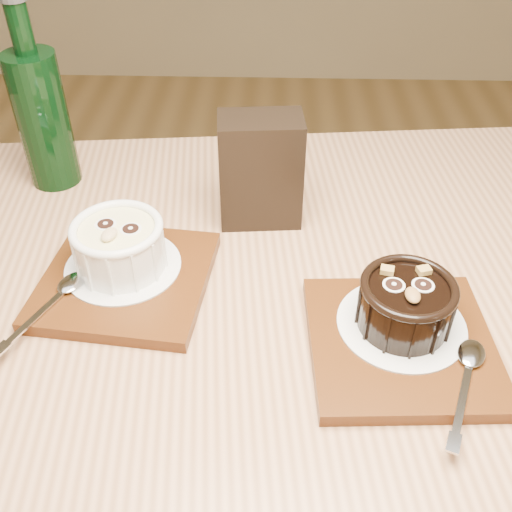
{
  "coord_description": "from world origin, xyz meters",
  "views": [
    {
      "loc": [
        0.11,
        -0.32,
        1.21
      ],
      "look_at": [
        0.1,
        0.15,
        0.81
      ],
      "focal_mm": 42.0,
      "sensor_mm": 36.0,
      "label": 1
    }
  ],
  "objects_px": {
    "ramekin_white": "(119,244)",
    "condiment_stand": "(260,171)",
    "table": "(255,374)",
    "tray_right": "(401,344)",
    "tray_left": "(126,280)",
    "ramekin_dark": "(406,302)",
    "green_bottle": "(42,115)"
  },
  "relations": [
    {
      "from": "ramekin_dark",
      "to": "green_bottle",
      "type": "xyz_separation_m",
      "value": [
        -0.44,
        0.28,
        0.05
      ]
    },
    {
      "from": "tray_right",
      "to": "ramekin_white",
      "type": "bearing_deg",
      "value": 161.57
    },
    {
      "from": "ramekin_white",
      "to": "condiment_stand",
      "type": "height_order",
      "value": "condiment_stand"
    },
    {
      "from": "tray_right",
      "to": "green_bottle",
      "type": "height_order",
      "value": "green_bottle"
    },
    {
      "from": "ramekin_dark",
      "to": "tray_right",
      "type": "bearing_deg",
      "value": -98.05
    },
    {
      "from": "ramekin_white",
      "to": "ramekin_dark",
      "type": "bearing_deg",
      "value": 0.04
    },
    {
      "from": "table",
      "to": "tray_right",
      "type": "height_order",
      "value": "tray_right"
    },
    {
      "from": "ramekin_white",
      "to": "tray_left",
      "type": "bearing_deg",
      "value": -55.52
    },
    {
      "from": "ramekin_dark",
      "to": "condiment_stand",
      "type": "height_order",
      "value": "condiment_stand"
    },
    {
      "from": "condiment_stand",
      "to": "green_bottle",
      "type": "bearing_deg",
      "value": 164.11
    },
    {
      "from": "ramekin_white",
      "to": "table",
      "type": "bearing_deg",
      "value": -7.33
    },
    {
      "from": "ramekin_white",
      "to": "tray_right",
      "type": "bearing_deg",
      "value": -3.47
    },
    {
      "from": "tray_left",
      "to": "ramekin_dark",
      "type": "relative_size",
      "value": 1.9
    },
    {
      "from": "green_bottle",
      "to": "tray_right",
      "type": "bearing_deg",
      "value": -34.79
    },
    {
      "from": "tray_right",
      "to": "green_bottle",
      "type": "relative_size",
      "value": 0.71
    },
    {
      "from": "tray_left",
      "to": "ramekin_dark",
      "type": "distance_m",
      "value": 0.3
    },
    {
      "from": "tray_right",
      "to": "green_bottle",
      "type": "xyz_separation_m",
      "value": [
        -0.43,
        0.3,
        0.09
      ]
    },
    {
      "from": "table",
      "to": "tray_right",
      "type": "xyz_separation_m",
      "value": [
        0.15,
        -0.04,
        0.1
      ]
    },
    {
      "from": "tray_left",
      "to": "ramekin_white",
      "type": "bearing_deg",
      "value": 109.51
    },
    {
      "from": "ramekin_dark",
      "to": "ramekin_white",
      "type": "bearing_deg",
      "value": 163.67
    },
    {
      "from": "table",
      "to": "ramekin_dark",
      "type": "height_order",
      "value": "ramekin_dark"
    },
    {
      "from": "ramekin_white",
      "to": "condiment_stand",
      "type": "bearing_deg",
      "value": 53.41
    },
    {
      "from": "condiment_stand",
      "to": "green_bottle",
      "type": "xyz_separation_m",
      "value": [
        -0.29,
        0.08,
        0.03
      ]
    },
    {
      "from": "table",
      "to": "green_bottle",
      "type": "xyz_separation_m",
      "value": [
        -0.29,
        0.26,
        0.19
      ]
    },
    {
      "from": "table",
      "to": "green_bottle",
      "type": "relative_size",
      "value": 5.03
    },
    {
      "from": "ramekin_white",
      "to": "condiment_stand",
      "type": "relative_size",
      "value": 0.72
    },
    {
      "from": "tray_left",
      "to": "condiment_stand",
      "type": "relative_size",
      "value": 1.29
    },
    {
      "from": "green_bottle",
      "to": "tray_left",
      "type": "bearing_deg",
      "value": -56.82
    },
    {
      "from": "condiment_stand",
      "to": "tray_right",
      "type": "bearing_deg",
      "value": -56.37
    },
    {
      "from": "table",
      "to": "ramekin_white",
      "type": "bearing_deg",
      "value": 157.7
    },
    {
      "from": "table",
      "to": "tray_left",
      "type": "distance_m",
      "value": 0.18
    },
    {
      "from": "table",
      "to": "ramekin_white",
      "type": "height_order",
      "value": "ramekin_white"
    }
  ]
}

